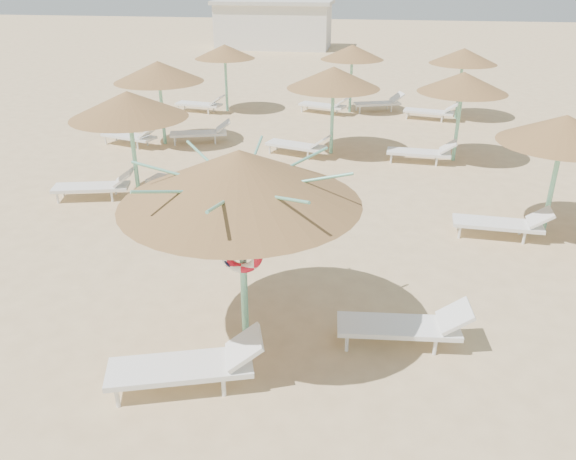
# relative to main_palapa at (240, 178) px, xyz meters

# --- Properties ---
(ground) EXTENTS (120.00, 120.00, 0.00)m
(ground) POSITION_rel_main_palapa_xyz_m (0.11, 0.05, -2.75)
(ground) COLOR #D8B884
(ground) RESTS_ON ground
(main_palapa) EXTENTS (3.53, 3.53, 3.16)m
(main_palapa) POSITION_rel_main_palapa_xyz_m (0.00, 0.00, 0.00)
(main_palapa) COLOR #77CEAC
(main_palapa) RESTS_ON ground
(lounger_main_a) EXTENTS (2.28, 1.28, 0.79)m
(lounger_main_a) POSITION_rel_main_palapa_xyz_m (-0.50, -1.27, -2.37)
(lounger_main_a) COLOR white
(lounger_main_a) RESTS_ON ground
(lounger_main_b) EXTENTS (2.10, 0.79, 0.75)m
(lounger_main_b) POSITION_rel_main_palapa_xyz_m (2.56, 0.22, -2.40)
(lounger_main_b) COLOR white
(lounger_main_b) RESTS_ON ground
(palapa_field) EXTENTS (18.95, 13.52, 2.73)m
(palapa_field) POSITION_rel_main_palapa_xyz_m (1.69, 9.81, -0.44)
(palapa_field) COLOR #77CEAC
(palapa_field) RESTS_ON ground
(service_hut) EXTENTS (8.40, 4.40, 3.25)m
(service_hut) POSITION_rel_main_palapa_xyz_m (-5.89, 35.05, -1.11)
(service_hut) COLOR silver
(service_hut) RESTS_ON ground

